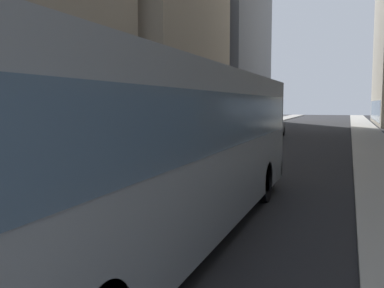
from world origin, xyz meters
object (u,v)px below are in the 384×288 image
Objects in this scene: transit_bus at (165,141)px; pedestrian_with_handbag at (27,148)px; car_white_van at (120,153)px; car_black_suv at (269,126)px; car_red_coupe at (266,122)px.

pedestrian_with_handbag is (-6.65, 4.13, -0.76)m from transit_bus.
car_white_van is at bearing 26.22° from pedestrian_with_handbag.
transit_bus is 6.81m from car_white_van.
car_black_suv is 1.17× the size of car_red_coupe.
car_black_suv is 20.79m from pedestrian_with_handbag.
car_red_coupe is at bearing 90.00° from car_white_van.
car_red_coupe is (0.00, 26.52, -0.00)m from car_white_van.
car_black_suv is 2.77× the size of pedestrian_with_handbag.
pedestrian_with_handbag reaches higher than car_red_coupe.
car_black_suv is (1.60, 19.05, -0.00)m from car_white_van.
transit_bus is 32.22m from car_red_coupe.
pedestrian_with_handbag reaches higher than car_white_van.
pedestrian_with_handbag is at bearing -153.78° from car_white_van.
pedestrian_with_handbag is (-4.25, -20.35, 0.19)m from car_black_suv.
car_red_coupe is (-4.00, 31.96, -0.96)m from transit_bus.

